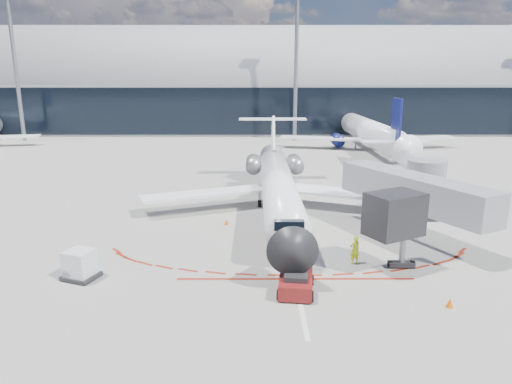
{
  "coord_description": "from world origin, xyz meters",
  "views": [
    {
      "loc": [
        -2.4,
        -36.24,
        11.58
      ],
      "look_at": [
        -2.3,
        -2.21,
        2.93
      ],
      "focal_mm": 32.0,
      "sensor_mm": 36.0,
      "label": 1
    }
  ],
  "objects_px": {
    "pushback_tug": "(296,283)",
    "uld_container": "(80,265)",
    "regional_jet": "(278,184)",
    "ramp_worker": "(355,250)"
  },
  "relations": [
    {
      "from": "pushback_tug",
      "to": "uld_container",
      "type": "height_order",
      "value": "uld_container"
    },
    {
      "from": "uld_container",
      "to": "ramp_worker",
      "type": "bearing_deg",
      "value": 27.77
    },
    {
      "from": "regional_jet",
      "to": "ramp_worker",
      "type": "height_order",
      "value": "regional_jet"
    },
    {
      "from": "pushback_tug",
      "to": "ramp_worker",
      "type": "distance_m",
      "value": 5.68
    },
    {
      "from": "regional_jet",
      "to": "pushback_tug",
      "type": "distance_m",
      "value": 15.74
    },
    {
      "from": "regional_jet",
      "to": "pushback_tug",
      "type": "bearing_deg",
      "value": -89.13
    },
    {
      "from": "regional_jet",
      "to": "pushback_tug",
      "type": "height_order",
      "value": "regional_jet"
    },
    {
      "from": "pushback_tug",
      "to": "uld_container",
      "type": "distance_m",
      "value": 12.63
    },
    {
      "from": "regional_jet",
      "to": "ramp_worker",
      "type": "relative_size",
      "value": 16.12
    },
    {
      "from": "pushback_tug",
      "to": "uld_container",
      "type": "xyz_separation_m",
      "value": [
        -12.5,
        1.76,
        0.35
      ]
    }
  ]
}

